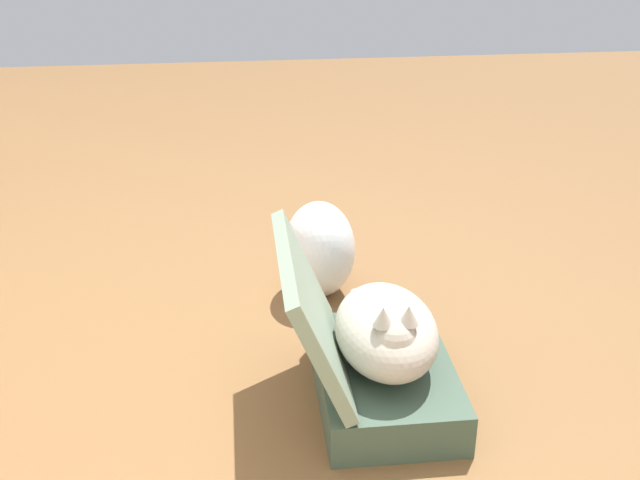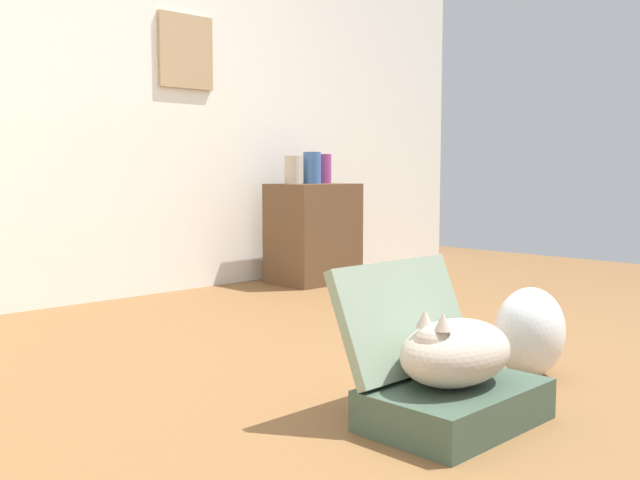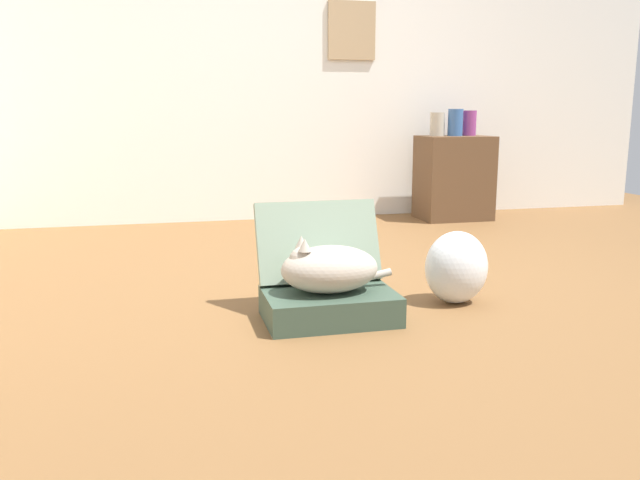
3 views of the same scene
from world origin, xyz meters
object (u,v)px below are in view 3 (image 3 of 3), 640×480
at_px(cat, 328,268).
at_px(vase_tall, 437,124).
at_px(suitcase_base, 330,306).
at_px(plastic_bag_white, 456,267).
at_px(vase_round, 455,122).
at_px(side_table, 454,178).
at_px(vase_short, 469,123).

distance_m(cat, vase_tall, 2.83).
xyz_separation_m(suitcase_base, plastic_bag_white, (0.62, 0.11, 0.10)).
bearing_deg(vase_round, suitcase_base, -125.32).
bearing_deg(side_table, cat, -125.57).
height_order(cat, vase_round, vase_round).
xyz_separation_m(plastic_bag_white, vase_round, (1.01, 2.19, 0.60)).
relative_size(cat, vase_short, 2.46).
bearing_deg(suitcase_base, vase_tall, 57.41).
distance_m(suitcase_base, side_table, 2.83).
bearing_deg(suitcase_base, cat, 177.21).
height_order(suitcase_base, cat, cat).
height_order(plastic_bag_white, vase_round, vase_round).
bearing_deg(cat, vase_tall, 57.28).
relative_size(plastic_bag_white, side_table, 0.50).
xyz_separation_m(plastic_bag_white, side_table, (1.01, 2.18, 0.17)).
height_order(side_table, vase_short, vase_short).
height_order(suitcase_base, vase_short, vase_short).
distance_m(suitcase_base, vase_short, 3.01).
height_order(suitcase_base, plastic_bag_white, plastic_bag_white).
distance_m(cat, side_table, 2.82).
xyz_separation_m(suitcase_base, vase_round, (1.63, 2.30, 0.71)).
relative_size(vase_tall, vase_short, 0.92).
height_order(suitcase_base, vase_tall, vase_tall).
distance_m(vase_short, vase_round, 0.14).
relative_size(vase_tall, vase_round, 0.87).
bearing_deg(cat, side_table, 54.43).
bearing_deg(suitcase_base, plastic_bag_white, 9.95).
bearing_deg(plastic_bag_white, suitcase_base, -170.05).
height_order(suitcase_base, vase_round, vase_round).
bearing_deg(vase_round, plastic_bag_white, -114.74).
bearing_deg(vase_tall, vase_round, -14.44).
bearing_deg(vase_short, suitcase_base, -127.15).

